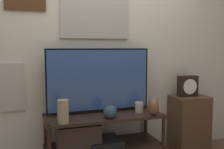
% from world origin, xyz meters
% --- Properties ---
extents(wall_back, '(6.40, 0.08, 2.70)m').
position_xyz_m(wall_back, '(-0.01, 0.60, 1.36)').
color(wall_back, beige).
rests_on(wall_back, ground_plane).
extents(media_console, '(1.30, 0.51, 0.58)m').
position_xyz_m(media_console, '(-0.11, 0.29, 0.37)').
color(media_console, black).
rests_on(media_console, ground_plane).
extents(television, '(1.19, 0.05, 0.73)m').
position_xyz_m(television, '(-0.02, 0.40, 0.95)').
color(television, black).
rests_on(television, media_console).
extents(vase_urn_stoneware, '(0.12, 0.14, 0.18)m').
position_xyz_m(vase_urn_stoneware, '(0.51, 0.11, 0.67)').
color(vase_urn_stoneware, brown).
rests_on(vase_urn_stoneware, media_console).
extents(vase_tall_ceramic, '(0.11, 0.11, 0.23)m').
position_xyz_m(vase_tall_ceramic, '(-0.47, 0.11, 0.70)').
color(vase_tall_ceramic, tan).
rests_on(vase_tall_ceramic, media_console).
extents(vase_round_glass, '(0.14, 0.14, 0.14)m').
position_xyz_m(vase_round_glass, '(0.01, 0.12, 0.65)').
color(vase_round_glass, '#2D4251').
rests_on(vase_round_glass, media_console).
extents(candle_jar, '(0.10, 0.10, 0.12)m').
position_xyz_m(candle_jar, '(0.41, 0.27, 0.64)').
color(candle_jar, '#C1B29E').
rests_on(candle_jar, media_console).
extents(side_table, '(0.44, 0.35, 0.70)m').
position_xyz_m(side_table, '(1.17, 0.37, 0.35)').
color(side_table, '#513823').
rests_on(side_table, ground_plane).
extents(mantel_clock, '(0.25, 0.11, 0.26)m').
position_xyz_m(mantel_clock, '(1.13, 0.38, 0.83)').
color(mantel_clock, black).
rests_on(mantel_clock, side_table).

